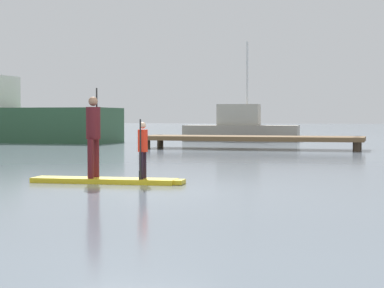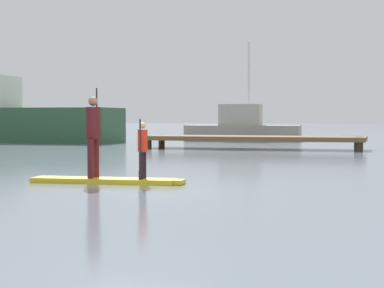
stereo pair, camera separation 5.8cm
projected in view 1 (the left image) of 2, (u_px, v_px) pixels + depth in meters
ground_plane at (138, 190)px, 12.78m from camera, size 240.00×240.00×0.00m
paddleboard_near at (107, 181)px, 14.16m from camera, size 3.19×0.79×0.10m
paddler_adult at (93, 131)px, 14.19m from camera, size 0.31×0.52×1.84m
paddler_child_solo at (143, 147)px, 13.97m from camera, size 0.21×0.40×1.20m
fishing_boat_green_midground at (241, 128)px, 38.08m from camera, size 6.30×2.29×5.44m
floating_dock at (251, 138)px, 28.83m from camera, size 9.16×2.37×0.54m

